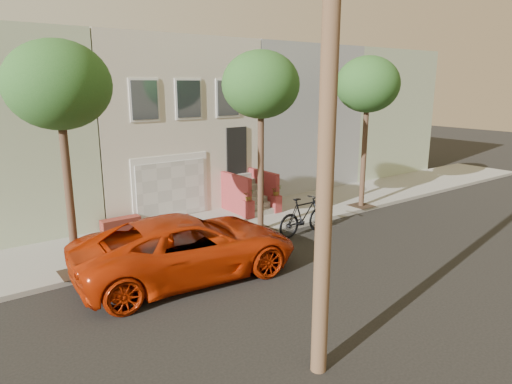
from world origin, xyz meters
TOP-DOWN VIEW (x-y plane):
  - ground at (0.00, 0.00)m, footprint 90.00×90.00m
  - sidewalk at (0.00, 5.35)m, footprint 40.00×3.70m
  - house_row at (0.00, 11.19)m, footprint 33.10×11.70m
  - tree_left at (-5.50, 3.90)m, footprint 2.70×2.57m
  - tree_mid at (1.00, 3.90)m, footprint 2.70×2.57m
  - tree_right at (6.50, 3.90)m, footprint 2.70×2.57m
  - pickup_truck at (-2.90, 2.14)m, footprint 6.54×3.47m
  - motorcycle at (2.19, 2.88)m, footprint 2.35×0.70m

SIDE VIEW (x-z plane):
  - ground at x=0.00m, z-range 0.00..0.00m
  - sidewalk at x=0.00m, z-range 0.00..0.15m
  - motorcycle at x=2.19m, z-range 0.00..1.40m
  - pickup_truck at x=-2.90m, z-range 0.00..1.75m
  - house_row at x=0.00m, z-range 0.14..7.14m
  - tree_left at x=-5.50m, z-range 2.11..8.41m
  - tree_mid at x=1.00m, z-range 2.11..8.41m
  - tree_right at x=6.50m, z-range 2.11..8.41m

